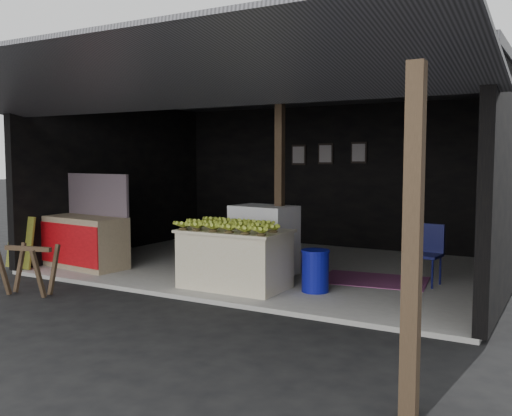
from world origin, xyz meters
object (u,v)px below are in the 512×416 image
Objects in this scene: banana_table at (235,259)px; neighbor_stall at (85,239)px; white_crate at (264,240)px; water_barrel at (315,272)px; plastic_chair at (428,249)px; sawhorse at (29,265)px.

neighbor_stall is (-2.92, 0.06, 0.06)m from banana_table.
water_barrel is (1.19, -0.73, -0.26)m from white_crate.
water_barrel is at bearing -127.93° from plastic_chair.
neighbor_stall reaches higher than banana_table.
water_barrel is (3.98, 0.27, -0.19)m from neighbor_stall.
plastic_chair is (1.19, 1.21, 0.23)m from water_barrel.
neighbor_stall is 1.80× the size of plastic_chair.
plastic_chair is at bearing 33.77° from banana_table.
banana_table is 2.76m from sawhorse.
white_crate is at bearing 148.34° from water_barrel.
sawhorse is (-2.15, -2.62, -0.16)m from white_crate.
white_crate is 1.23× the size of plastic_chair.
white_crate is at bearing -162.07° from plastic_chair.
banana_table is 0.96× the size of neighbor_stall.
plastic_chair is (2.25, 1.53, 0.10)m from banana_table.
sawhorse is (0.64, -1.61, -0.10)m from neighbor_stall.
banana_table is 2.05× the size of sawhorse.
sawhorse is (-2.28, -1.56, -0.04)m from banana_table.
neighbor_stall reaches higher than sawhorse.
water_barrel is (1.06, 0.33, -0.14)m from banana_table.
banana_table is 1.72× the size of plastic_chair.
sawhorse reaches higher than water_barrel.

